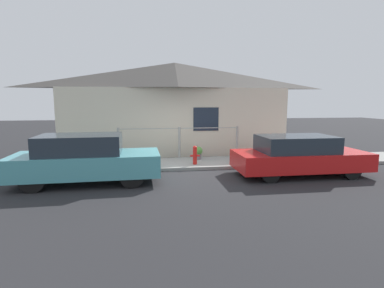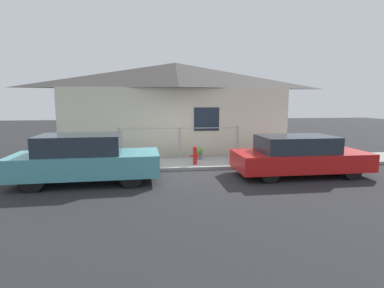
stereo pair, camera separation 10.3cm
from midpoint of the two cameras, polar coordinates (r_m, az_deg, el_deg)
The scene contains 8 objects.
ground_plane at distance 10.47m, azimuth -1.62°, elevation -5.15°, with size 60.00×60.00×0.00m, color #262628.
sidewalk at distance 11.40m, azimuth -2.20°, elevation -3.75°, with size 24.00×1.94×0.11m.
house at distance 13.74m, azimuth -3.45°, elevation 11.88°, with size 10.27×2.23×4.12m.
fence at distance 12.08m, azimuth -2.64°, elevation 0.54°, with size 4.90×0.10×1.27m.
car_left at distance 9.34m, azimuth -19.94°, elevation -2.71°, with size 4.24×1.78×1.45m.
car_right at distance 10.35m, azimuth 19.42°, elevation -2.08°, with size 4.28×1.74×1.30m.
fire_hydrant at distance 10.94m, azimuth 0.29°, elevation -2.03°, with size 0.35×0.16×0.69m.
potted_plant_near_hydrant at distance 11.89m, azimuth 0.95°, elevation -1.59°, with size 0.34×0.34×0.51m.
Camera 1 is at (-1.24, -10.11, 2.42)m, focal length 28.00 mm.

